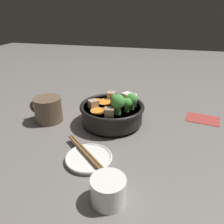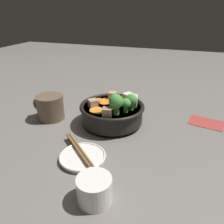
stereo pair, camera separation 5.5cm
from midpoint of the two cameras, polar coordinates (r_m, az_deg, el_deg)
The scene contains 7 objects.
ground_plane at distance 0.74m, azimuth 2.13°, elevation -2.96°, with size 3.00×3.00×0.00m, color slate.
stirfry_bowl at distance 0.72m, azimuth 2.35°, elevation 0.23°, with size 0.21×0.21×0.13m.
side_saucer at distance 0.58m, azimuth -4.93°, elevation -11.68°, with size 0.12×0.12×0.01m.
tea_cup at distance 0.46m, azimuth -1.01°, elevation -19.67°, with size 0.07×0.07×0.06m.
dark_mug at distance 0.78m, azimuth -13.97°, elevation 1.18°, with size 0.12×0.09×0.08m.
napkin at distance 0.82m, azimuth 25.19°, elevation -2.56°, with size 0.12×0.10×0.00m.
chopsticks_pair at distance 0.57m, azimuth -4.96°, elevation -10.92°, with size 0.17×0.16×0.01m.
Camera 2 is at (-0.21, 0.61, 0.36)m, focal length 35.00 mm.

